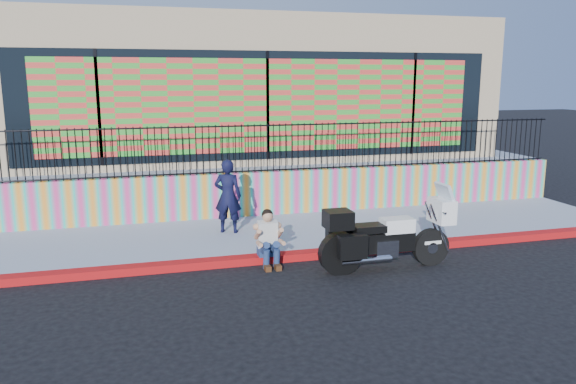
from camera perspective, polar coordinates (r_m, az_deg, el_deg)
name	(u,v)px	position (r m, az deg, el deg)	size (l,w,h in m)	color
ground	(315,258)	(11.41, 2.77, -6.69)	(90.00, 90.00, 0.00)	black
red_curb	(315,254)	(11.39, 2.77, -6.33)	(16.00, 0.30, 0.15)	red
sidewalk	(293,233)	(12.90, 0.51, -4.17)	(16.00, 3.00, 0.15)	#929CAF
mural_wall	(276,193)	(14.25, -1.23, -0.07)	(16.00, 0.20, 1.10)	#E23B84
metal_fence	(276,148)	(14.07, -1.25, 4.52)	(15.80, 0.04, 1.20)	black
elevated_platform	(240,166)	(19.18, -4.93, 2.66)	(16.00, 10.00, 1.25)	#929CAF
storefront_building	(240,88)	(18.74, -4.95, 10.51)	(14.00, 8.06, 4.00)	tan
police_motorcycle	(385,235)	(10.69, 9.78, -4.34)	(2.58, 0.85, 1.61)	black
police_officer	(228,196)	(12.56, -6.13, -0.42)	(0.60, 0.40, 1.66)	black
seated_man	(269,243)	(10.82, -1.93, -5.21)	(0.54, 0.71, 1.06)	navy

